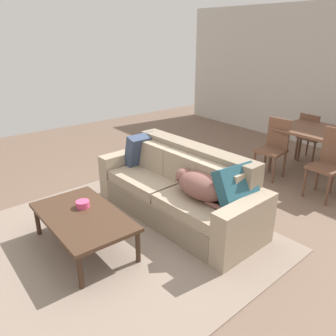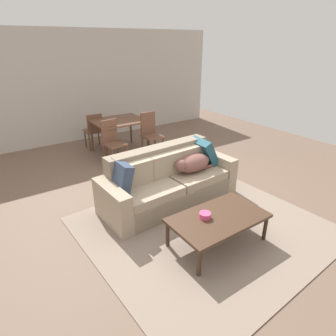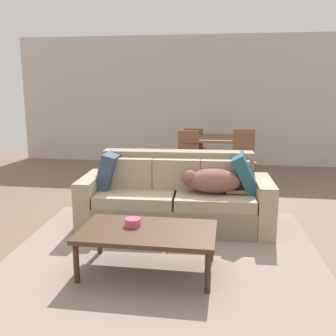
# 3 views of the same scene
# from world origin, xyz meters

# --- Properties ---
(ground_plane) EXTENTS (10.00, 10.00, 0.00)m
(ground_plane) POSITION_xyz_m (0.00, 0.00, 0.00)
(ground_plane) COLOR brown
(back_partition) EXTENTS (8.00, 0.12, 2.70)m
(back_partition) POSITION_xyz_m (0.00, 4.00, 1.35)
(back_partition) COLOR beige
(back_partition) RESTS_ON ground
(area_rug) EXTENTS (3.24, 3.04, 0.01)m
(area_rug) POSITION_xyz_m (0.00, -0.88, 0.01)
(area_rug) COLOR gray
(area_rug) RESTS_ON ground
(couch) EXTENTS (2.28, 0.96, 0.88)m
(couch) POSITION_xyz_m (0.00, 0.01, 0.34)
(couch) COLOR gray
(couch) RESTS_ON ground
(dog_on_left_cushion) EXTENTS (0.80, 0.40, 0.29)m
(dog_on_left_cushion) POSITION_xyz_m (0.43, -0.06, 0.59)
(dog_on_left_cushion) COLOR brown
(dog_on_left_cushion) RESTS_ON couch
(throw_pillow_by_left_arm) EXTENTS (0.28, 0.45, 0.47)m
(throw_pillow_by_left_arm) POSITION_xyz_m (-0.82, 0.02, 0.65)
(throw_pillow_by_left_arm) COLOR #374561
(throw_pillow_by_left_arm) RESTS_ON couch
(throw_pillow_by_right_arm) EXTENTS (0.36, 0.48, 0.48)m
(throw_pillow_by_right_arm) POSITION_xyz_m (0.82, 0.10, 0.66)
(throw_pillow_by_right_arm) COLOR #255666
(throw_pillow_by_right_arm) RESTS_ON couch
(coffee_table) EXTENTS (1.22, 0.72, 0.41)m
(coffee_table) POSITION_xyz_m (-0.09, -1.23, 0.37)
(coffee_table) COLOR #483020
(coffee_table) RESTS_ON ground
(bowl_on_coffee_table) EXTENTS (0.15, 0.15, 0.07)m
(bowl_on_coffee_table) POSITION_xyz_m (-0.25, -1.16, 0.44)
(bowl_on_coffee_table) COLOR #EA4C7F
(bowl_on_coffee_table) RESTS_ON coffee_table
(dining_table) EXTENTS (1.13, 0.95, 0.76)m
(dining_table) POSITION_xyz_m (0.36, 2.52, 0.69)
(dining_table) COLOR brown
(dining_table) RESTS_ON ground
(dining_chair_near_left) EXTENTS (0.44, 0.44, 0.92)m
(dining_chair_near_left) POSITION_xyz_m (-0.05, 1.99, 0.51)
(dining_chair_near_left) COLOR brown
(dining_chair_near_left) RESTS_ON ground
(dining_chair_near_right) EXTENTS (0.40, 0.40, 0.97)m
(dining_chair_near_right) POSITION_xyz_m (0.86, 1.96, 0.53)
(dining_chair_near_right) COLOR brown
(dining_chair_near_right) RESTS_ON ground
(dining_chair_far_left) EXTENTS (0.42, 0.42, 0.86)m
(dining_chair_far_left) POSITION_xyz_m (-0.04, 3.05, 0.48)
(dining_chair_far_left) COLOR brown
(dining_chair_far_left) RESTS_ON ground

